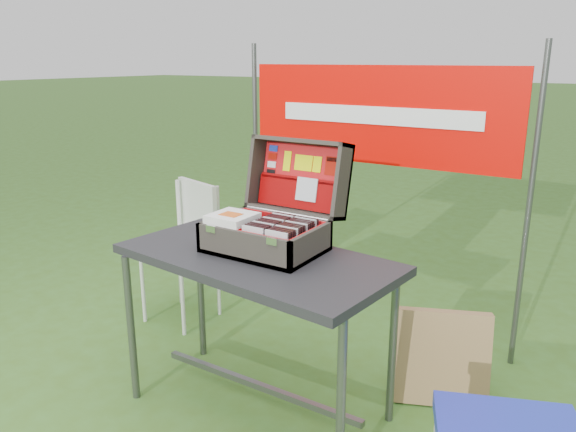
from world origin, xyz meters
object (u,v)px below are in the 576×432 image
Objects in this scene: suitcase at (272,198)px; chair at (179,254)px; cardboard_box at (442,358)px; table at (257,334)px.

chair is at bearing 157.59° from suitcase.
suitcase reaches higher than cardboard_box.
suitcase reaches higher than table.
table is 0.63m from suitcase.
suitcase is 1.12× the size of cardboard_box.
cardboard_box is (1.68, -0.00, -0.20)m from chair.
table is at bearing -165.88° from cardboard_box.
chair is (-0.97, 0.53, 0.04)m from table.
cardboard_box is at bearing 29.62° from suitcase.
table reaches higher than cardboard_box.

